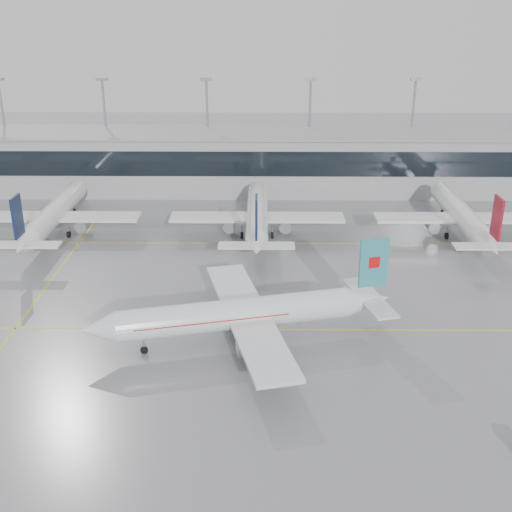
{
  "coord_description": "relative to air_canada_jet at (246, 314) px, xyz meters",
  "views": [
    {
      "loc": [
        0.79,
        -70.5,
        38.56
      ],
      "look_at": [
        0.0,
        12.0,
        5.0
      ],
      "focal_mm": 45.0,
      "sensor_mm": 36.0,
      "label": 1
    }
  ],
  "objects": [
    {
      "name": "parked_jet_d",
      "position": [
        36.04,
        36.72,
        -0.06
      ],
      "size": [
        29.64,
        36.96,
        11.72
      ],
      "rotation": [
        0.0,
        0.0,
        1.57
      ],
      "color": "silver",
      "rests_on": "ground"
    },
    {
      "name": "taxi_line_north",
      "position": [
        1.04,
        33.03,
        -3.77
      ],
      "size": [
        120.0,
        0.25,
        0.01
      ],
      "primitive_type": "cube",
      "color": "yellow",
      "rests_on": "ground"
    },
    {
      "name": "air_canada_jet",
      "position": [
        0.0,
        0.0,
        0.0
      ],
      "size": [
        37.09,
        30.34,
        11.86
      ],
      "rotation": [
        0.0,
        0.0,
        3.38
      ],
      "color": "silver",
      "rests_on": "ground"
    },
    {
      "name": "terminal_glass",
      "position": [
        1.04,
        57.48,
        3.73
      ],
      "size": [
        180.0,
        0.2,
        5.0
      ],
      "primitive_type": "cube",
      "color": "black",
      "rests_on": "ground"
    },
    {
      "name": "taxi_line_cross",
      "position": [
        -28.96,
        18.03,
        -3.77
      ],
      "size": [
        0.25,
        60.0,
        0.01
      ],
      "primitive_type": "cube",
      "color": "yellow",
      "rests_on": "ground"
    },
    {
      "name": "parked_jet_b",
      "position": [
        -33.96,
        36.72,
        -0.06
      ],
      "size": [
        29.64,
        36.96,
        11.72
      ],
      "rotation": [
        0.0,
        0.0,
        1.57
      ],
      "color": "silver",
      "rests_on": "ground"
    },
    {
      "name": "ground",
      "position": [
        1.04,
        3.03,
        -3.77
      ],
      "size": [
        320.0,
        320.0,
        0.0
      ],
      "primitive_type": "plane",
      "color": "gray",
      "rests_on": "ground"
    },
    {
      "name": "terminal",
      "position": [
        1.04,
        65.03,
        2.23
      ],
      "size": [
        180.0,
        15.0,
        12.0
      ],
      "primitive_type": "cube",
      "color": "#949598",
      "rests_on": "ground"
    },
    {
      "name": "light_masts",
      "position": [
        1.04,
        71.03,
        9.57
      ],
      "size": [
        156.4,
        1.0,
        22.6
      ],
      "color": "gray",
      "rests_on": "ground"
    },
    {
      "name": "terminal_roof",
      "position": [
        1.04,
        65.03,
        8.43
      ],
      "size": [
        182.0,
        16.0,
        0.4
      ],
      "primitive_type": "cube",
      "color": "gray",
      "rests_on": "ground"
    },
    {
      "name": "parked_jet_c",
      "position": [
        1.04,
        36.72,
        -0.06
      ],
      "size": [
        29.64,
        36.96,
        11.72
      ],
      "rotation": [
        0.0,
        0.0,
        1.57
      ],
      "color": "silver",
      "rests_on": "ground"
    },
    {
      "name": "taxi_line_main",
      "position": [
        1.04,
        3.03,
        -3.77
      ],
      "size": [
        120.0,
        0.25,
        0.01
      ],
      "primitive_type": "cube",
      "color": "yellow",
      "rests_on": "ground"
    }
  ]
}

